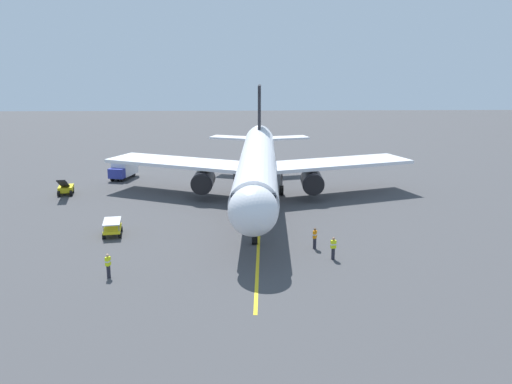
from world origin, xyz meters
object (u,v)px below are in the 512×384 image
(ground_crew_marshaller, at_px, (108,265))
(box_truck_rear_apron, at_px, (123,168))
(airplane, at_px, (258,164))
(ground_crew_loader, at_px, (315,238))
(baggage_cart_starboard_side, at_px, (112,228))
(ground_crew_wing_walker, at_px, (333,248))
(belt_loader_near_nose, at_px, (66,188))

(ground_crew_marshaller, xyz_separation_m, box_truck_rear_apron, (5.73, -32.37, 0.50))
(box_truck_rear_apron, bearing_deg, ground_crew_marshaller, 100.03)
(airplane, xyz_separation_m, ground_crew_loader, (-3.98, 15.02, -3.12))
(airplane, height_order, baggage_cart_starboard_side, airplane)
(airplane, bearing_deg, ground_crew_loader, 104.83)
(ground_crew_loader, distance_m, baggage_cart_starboard_side, 17.15)
(baggage_cart_starboard_side, bearing_deg, box_truck_rear_apron, -80.50)
(airplane, bearing_deg, ground_crew_wing_walker, 106.12)
(ground_crew_loader, distance_m, belt_loader_near_nose, 31.33)
(baggage_cart_starboard_side, bearing_deg, ground_crew_loader, 166.68)
(ground_crew_loader, xyz_separation_m, belt_loader_near_nose, (25.20, -18.62, -0.17))
(belt_loader_near_nose, height_order, baggage_cart_starboard_side, belt_loader_near_nose)
(ground_crew_loader, bearing_deg, box_truck_rear_apron, -52.76)
(ground_crew_wing_walker, relative_size, baggage_cart_starboard_side, 0.61)
(airplane, xyz_separation_m, ground_crew_wing_walker, (-5.03, 17.38, -3.12))
(ground_crew_loader, distance_m, box_truck_rear_apron, 33.95)
(ground_crew_marshaller, height_order, ground_crew_loader, same)
(ground_crew_marshaller, height_order, baggage_cart_starboard_side, ground_crew_marshaller)
(airplane, xyz_separation_m, box_truck_rear_apron, (16.57, -12.00, -2.62))
(ground_crew_marshaller, height_order, ground_crew_wing_walker, same)
(airplane, height_order, ground_crew_marshaller, airplane)
(airplane, bearing_deg, ground_crew_marshaller, 61.97)
(ground_crew_wing_walker, bearing_deg, box_truck_rear_apron, -53.69)
(ground_crew_marshaller, relative_size, baggage_cart_starboard_side, 0.61)
(airplane, distance_m, ground_crew_wing_walker, 18.36)
(airplane, distance_m, belt_loader_near_nose, 21.77)
(ground_crew_wing_walker, distance_m, baggage_cart_starboard_side, 18.82)
(box_truck_rear_apron, bearing_deg, ground_crew_wing_walker, 126.31)
(ground_crew_wing_walker, bearing_deg, baggage_cart_starboard_side, -19.60)
(ground_crew_wing_walker, bearing_deg, airplane, -73.88)
(baggage_cart_starboard_side, distance_m, box_truck_rear_apron, 23.41)
(airplane, height_order, ground_crew_wing_walker, airplane)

